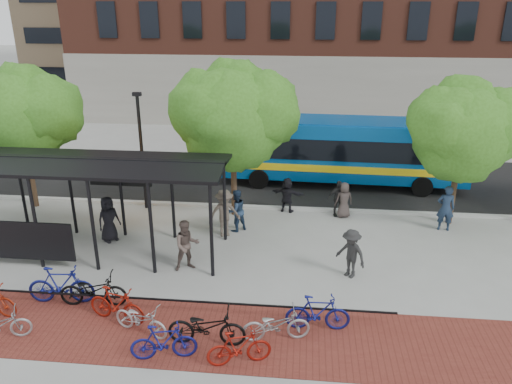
# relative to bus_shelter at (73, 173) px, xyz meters

# --- Properties ---
(ground) EXTENTS (160.00, 160.00, 0.00)m
(ground) POSITION_rel_bus_shelter_xyz_m (8.13, 0.48, -3.00)
(ground) COLOR #9E9E99
(ground) RESTS_ON ground
(asphalt_street) EXTENTS (160.00, 8.00, 0.01)m
(asphalt_street) POSITION_rel_bus_shelter_xyz_m (8.13, 8.48, -2.99)
(asphalt_street) COLOR black
(asphalt_street) RESTS_ON ground
(curb) EXTENTS (160.00, 0.25, 0.12)m
(curb) POSITION_rel_bus_shelter_xyz_m (8.13, 4.48, -2.94)
(curb) COLOR #B7B7B2
(curb) RESTS_ON ground
(brick_strip) EXTENTS (24.00, 3.00, 0.01)m
(brick_strip) POSITION_rel_bus_shelter_xyz_m (6.13, -4.52, -3.00)
(brick_strip) COLOR maroon
(brick_strip) RESTS_ON ground
(bike_rack_rail) EXTENTS (12.00, 0.05, 0.95)m
(bike_rack_rail) POSITION_rel_bus_shelter_xyz_m (4.83, -3.62, -3.00)
(bike_rack_rail) COLOR black
(bike_rack_rail) RESTS_ON ground
(bus_shelter) EXTENTS (10.60, 3.07, 3.60)m
(bus_shelter) POSITION_rel_bus_shelter_xyz_m (0.00, 0.00, 0.00)
(bus_shelter) COLOR black
(bus_shelter) RESTS_ON ground
(tree_a) EXTENTS (4.90, 4.00, 6.18)m
(tree_a) POSITION_rel_bus_shelter_xyz_m (-3.77, 3.83, 1.24)
(tree_a) COLOR #382619
(tree_a) RESTS_ON ground
(tree_b) EXTENTS (5.15, 4.20, 6.47)m
(tree_b) POSITION_rel_bus_shelter_xyz_m (5.23, 3.83, 1.46)
(tree_b) COLOR #382619
(tree_b) RESTS_ON ground
(tree_c) EXTENTS (4.66, 3.80, 5.92)m
(tree_c) POSITION_rel_bus_shelter_xyz_m (14.22, 3.83, 1.06)
(tree_c) COLOR #382619
(tree_c) RESTS_ON ground
(lamp_post_left) EXTENTS (0.35, 0.20, 5.12)m
(lamp_post_left) POSITION_rel_bus_shelter_xyz_m (1.13, 4.08, -0.25)
(lamp_post_left) COLOR black
(lamp_post_left) RESTS_ON ground
(bus) EXTENTS (12.13, 3.21, 3.25)m
(bus) POSITION_rel_bus_shelter_xyz_m (9.79, 8.13, -1.13)
(bus) COLOR #08509C
(bus) RESTS_ON ground
(bike_3) EXTENTS (2.07, 0.75, 1.22)m
(bike_3) POSITION_rel_bus_shelter_xyz_m (0.85, -3.40, -2.39)
(bike_3) COLOR navy
(bike_3) RESTS_ON ground
(bike_4) EXTENTS (2.08, 0.87, 1.07)m
(bike_4) POSITION_rel_bus_shelter_xyz_m (1.88, -3.45, -2.47)
(bike_4) COLOR black
(bike_4) RESTS_ON ground
(bike_5) EXTENTS (1.89, 0.95, 1.09)m
(bike_5) POSITION_rel_bus_shelter_xyz_m (2.86, -4.15, -2.45)
(bike_5) COLOR maroon
(bike_5) RESTS_ON ground
(bike_6) EXTENTS (1.84, 1.18, 0.91)m
(bike_6) POSITION_rel_bus_shelter_xyz_m (3.72, -4.63, -2.54)
(bike_6) COLOR #AEAEB0
(bike_6) RESTS_ON ground
(bike_7) EXTENTS (1.78, 0.83, 1.03)m
(bike_7) POSITION_rel_bus_shelter_xyz_m (4.64, -5.59, -2.48)
(bike_7) COLOR navy
(bike_7) RESTS_ON ground
(bike_8) EXTENTS (2.12, 0.77, 1.11)m
(bike_8) POSITION_rel_bus_shelter_xyz_m (5.63, -4.90, -2.45)
(bike_8) COLOR black
(bike_8) RESTS_ON ground
(bike_9) EXTENTS (1.73, 0.94, 1.00)m
(bike_9) POSITION_rel_bus_shelter_xyz_m (6.60, -5.59, -2.50)
(bike_9) COLOR maroon
(bike_9) RESTS_ON ground
(bike_10) EXTENTS (1.95, 1.02, 0.97)m
(bike_10) POSITION_rel_bus_shelter_xyz_m (7.46, -4.54, -2.51)
(bike_10) COLOR #979699
(bike_10) RESTS_ON ground
(bike_11) EXTENTS (1.83, 0.58, 1.09)m
(bike_11) POSITION_rel_bus_shelter_xyz_m (8.59, -3.96, -2.45)
(bike_11) COLOR navy
(bike_11) RESTS_ON ground
(pedestrian_0) EXTENTS (1.00, 1.03, 1.79)m
(pedestrian_0) POSITION_rel_bus_shelter_xyz_m (0.74, 0.82, -2.10)
(pedestrian_0) COLOR black
(pedestrian_0) RESTS_ON ground
(pedestrian_2) EXTENTS (1.07, 1.05, 1.73)m
(pedestrian_2) POSITION_rel_bus_shelter_xyz_m (5.44, 2.17, -2.13)
(pedestrian_2) COLOR navy
(pedestrian_2) RESTS_ON ground
(pedestrian_3) EXTENTS (1.41, 1.10, 1.92)m
(pedestrian_3) POSITION_rel_bus_shelter_xyz_m (5.06, 1.68, -2.04)
(pedestrian_3) COLOR brown
(pedestrian_3) RESTS_ON ground
(pedestrian_4) EXTENTS (0.98, 0.56, 1.57)m
(pedestrian_4) POSITION_rel_bus_shelter_xyz_m (9.54, 4.08, -2.21)
(pedestrian_4) COLOR #262626
(pedestrian_4) RESTS_ON ground
(pedestrian_5) EXTENTS (1.50, 0.79, 1.54)m
(pedestrian_5) POSITION_rel_bus_shelter_xyz_m (7.38, 4.28, -2.23)
(pedestrian_5) COLOR black
(pedestrian_5) RESTS_ON ground
(pedestrian_6) EXTENTS (0.85, 0.65, 1.54)m
(pedestrian_6) POSITION_rel_bus_shelter_xyz_m (9.80, 3.96, -2.23)
(pedestrian_6) COLOR #473C39
(pedestrian_6) RESTS_ON ground
(pedestrian_7) EXTENTS (0.72, 0.50, 1.89)m
(pedestrian_7) POSITION_rel_bus_shelter_xyz_m (13.72, 3.07, -2.05)
(pedestrian_7) COLOR #1D2C44
(pedestrian_7) RESTS_ON ground
(pedestrian_8) EXTENTS (1.09, 0.99, 1.81)m
(pedestrian_8) POSITION_rel_bus_shelter_xyz_m (4.20, -1.02, -2.09)
(pedestrian_8) COLOR brown
(pedestrian_8) RESTS_ON ground
(pedestrian_9) EXTENTS (1.26, 1.20, 1.71)m
(pedestrian_9) POSITION_rel_bus_shelter_xyz_m (9.71, -0.95, -2.14)
(pedestrian_9) COLOR #252525
(pedestrian_9) RESTS_ON ground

